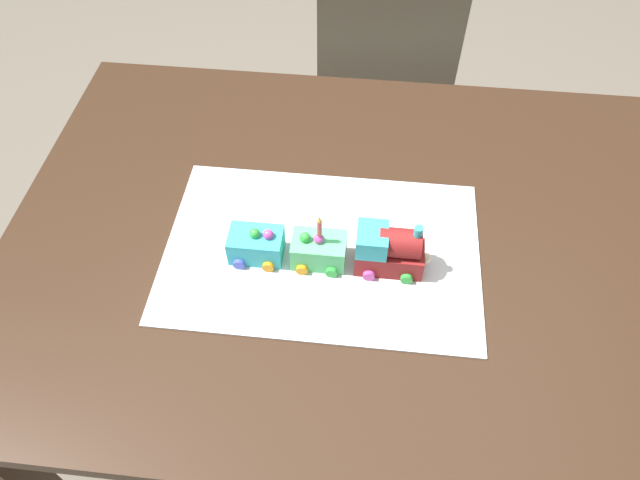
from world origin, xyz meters
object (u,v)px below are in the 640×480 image
object	(u,v)px
cake_car_flatbed_mint_green	(317,250)
cake_car_gondola_turquoise	(254,245)
dining_table	(356,265)
cake_locomotive	(387,250)
chair	(379,86)
birthday_candle	(317,226)

from	to	relation	value
cake_car_flatbed_mint_green	cake_car_gondola_turquoise	xyz separation A→B (m)	(0.12, 0.00, 0.00)
dining_table	cake_locomotive	world-z (taller)	cake_locomotive
dining_table	cake_car_flatbed_mint_green	distance (m)	0.18
chair	cake_car_gondola_turquoise	xyz separation A→B (m)	(0.22, 0.91, 0.30)
cake_locomotive	cake_car_gondola_turquoise	distance (m)	0.25
dining_table	cake_locomotive	size ratio (longest dim) A/B	10.00
dining_table	cake_car_gondola_turquoise	size ratio (longest dim) A/B	14.00
dining_table	cake_car_gondola_turquoise	bearing A→B (deg)	21.27
cake_car_flatbed_mint_green	cake_car_gondola_turquoise	bearing A→B (deg)	0.00
chair	cake_car_gondola_turquoise	size ratio (longest dim) A/B	8.60
cake_locomotive	cake_car_flatbed_mint_green	bearing A→B (deg)	0.00
cake_locomotive	cake_car_flatbed_mint_green	size ratio (longest dim) A/B	1.40
chair	cake_car_gondola_turquoise	distance (m)	0.98
cake_locomotive	cake_car_gondola_turquoise	bearing A→B (deg)	0.00
cake_locomotive	cake_car_flatbed_mint_green	distance (m)	0.13
cake_car_flatbed_mint_green	birthday_candle	bearing A→B (deg)	-180.00
dining_table	cake_car_gondola_turquoise	world-z (taller)	cake_car_gondola_turquoise
birthday_candle	cake_car_gondola_turquoise	bearing A→B (deg)	0.00
cake_car_flatbed_mint_green	birthday_candle	world-z (taller)	birthday_candle
birthday_candle	chair	bearing A→B (deg)	-96.16
chair	cake_locomotive	xyz separation A→B (m)	(-0.03, 0.91, 0.32)
dining_table	cake_car_flatbed_mint_green	xyz separation A→B (m)	(0.07, 0.07, 0.14)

